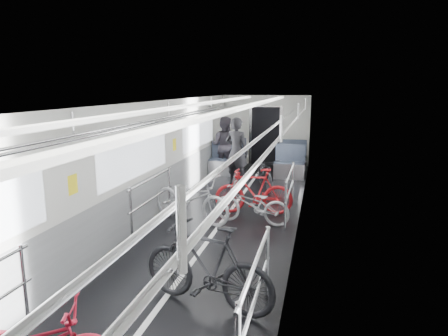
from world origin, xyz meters
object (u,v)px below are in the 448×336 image
object	(u,v)px
bike_right_far	(254,191)
bike_left_far	(191,198)
bike_right_near	(207,265)
person_standing	(237,152)
bike_aisle	(265,173)
bike_right_mid	(252,204)
person_seated	(224,145)

from	to	relation	value
bike_right_far	bike_left_far	bearing A→B (deg)	-63.90
bike_right_near	person_standing	xyz separation A→B (m)	(-0.92, 6.17, 0.40)
bike_right_far	bike_right_near	bearing A→B (deg)	-6.01
bike_right_near	bike_aisle	distance (m)	6.07
bike_right_near	bike_right_mid	bearing A→B (deg)	-166.07
bike_right_far	person_standing	world-z (taller)	person_standing
bike_right_near	bike_right_far	distance (m)	3.77
bike_right_near	person_standing	distance (m)	6.25
person_seated	person_standing	bearing A→B (deg)	117.11
bike_left_far	person_seated	xyz separation A→B (m)	(-0.44, 4.64, 0.40)
bike_left_far	person_standing	bearing A→B (deg)	14.33
bike_right_near	bike_right_mid	xyz separation A→B (m)	(0.02, 3.15, -0.14)
bike_right_near	bike_aisle	bearing A→B (deg)	-164.70
bike_left_far	bike_right_mid	distance (m)	1.23
bike_right_far	bike_right_mid	bearing A→B (deg)	-0.93
bike_right_far	person_standing	size ratio (longest dim) A/B	0.88
bike_right_near	person_standing	size ratio (longest dim) A/B	0.96
bike_right_far	person_standing	distance (m)	2.59
bike_left_far	bike_right_far	size ratio (longest dim) A/B	1.11
bike_right_far	bike_aisle	world-z (taller)	bike_right_far
bike_right_far	person_standing	bearing A→B (deg)	-166.62
bike_aisle	bike_right_near	bearing A→B (deg)	-108.41
bike_left_far	bike_aisle	world-z (taller)	bike_left_far
bike_right_mid	bike_right_far	bearing A→B (deg)	-167.21
bike_right_mid	bike_aisle	xyz separation A→B (m)	(-0.13, 2.92, 0.01)
bike_left_far	bike_aisle	xyz separation A→B (m)	(1.09, 3.05, -0.07)
bike_right_far	person_standing	xyz separation A→B (m)	(-0.88, 2.40, 0.44)
bike_left_far	bike_right_mid	size ratio (longest dim) A/B	1.20
bike_left_far	person_standing	distance (m)	3.19
person_standing	person_seated	size ratio (longest dim) A/B	1.06
bike_right_far	person_seated	distance (m)	4.22
person_standing	person_seated	xyz separation A→B (m)	(-0.72, 1.49, -0.05)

